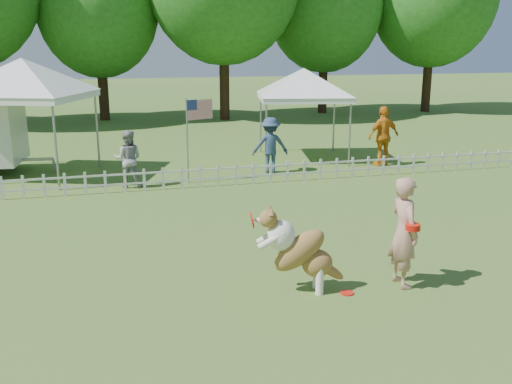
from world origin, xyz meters
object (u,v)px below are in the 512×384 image
at_px(canopy_tent_right, 303,115).
at_px(spectator_b, 270,145).
at_px(spectator_c, 383,136).
at_px(canopy_tent_left, 27,120).
at_px(dog, 301,250).
at_px(spectator_a, 128,159).
at_px(handler, 404,232).
at_px(flag_pole, 187,141).
at_px(frisbee_on_turf, 347,293).

bearing_deg(canopy_tent_right, spectator_b, -121.70).
bearing_deg(spectator_c, canopy_tent_left, -16.28).
bearing_deg(dog, spectator_c, 65.50).
xyz_separation_m(dog, spectator_a, (-2.19, 7.66, 0.09)).
height_order(dog, spectator_b, spectator_b).
bearing_deg(handler, spectator_a, 27.20).
bearing_deg(dog, flag_pole, 104.24).
xyz_separation_m(canopy_tent_left, spectator_a, (2.69, -2.07, -0.89)).
distance_m(dog, spectator_a, 7.97).
relative_size(dog, canopy_tent_left, 0.41).
bearing_deg(frisbee_on_turf, spectator_b, 81.12).
bearing_deg(spectator_c, dog, 46.01).
xyz_separation_m(canopy_tent_right, spectator_a, (-5.88, -2.47, -0.70)).
bearing_deg(frisbee_on_turf, dog, 158.49).
relative_size(handler, spectator_a, 1.15).
xyz_separation_m(canopy_tent_left, spectator_c, (10.69, -1.28, -0.72)).
bearing_deg(spectator_a, handler, 128.64).
relative_size(canopy_tent_right, spectator_c, 1.56).
bearing_deg(canopy_tent_left, flag_pole, -4.20).
xyz_separation_m(canopy_tent_right, spectator_c, (2.13, -1.69, -0.53)).
relative_size(dog, flag_pole, 0.58).
relative_size(canopy_tent_left, flag_pole, 1.42).
bearing_deg(spectator_a, canopy_tent_left, -25.13).
bearing_deg(spectator_b, dog, 84.71).
xyz_separation_m(dog, canopy_tent_right, (3.69, 10.13, 0.79)).
bearing_deg(flag_pole, spectator_a, 158.38).
distance_m(handler, spectator_b, 8.60).
xyz_separation_m(dog, spectator_c, (5.82, 8.44, 0.26)).
bearing_deg(flag_pole, frisbee_on_turf, -104.34).
height_order(dog, spectator_a, spectator_a).
height_order(dog, frisbee_on_turf, dog).
height_order(dog, flag_pole, flag_pole).
distance_m(spectator_a, spectator_b, 4.30).
distance_m(flag_pole, spectator_b, 2.72).
bearing_deg(spectator_c, frisbee_on_turf, 50.08).
height_order(canopy_tent_right, spectator_a, canopy_tent_right).
xyz_separation_m(dog, spectator_b, (2.04, 8.41, 0.15)).
bearing_deg(canopy_tent_left, dog, -42.47).
bearing_deg(frisbee_on_turf, canopy_tent_right, 73.89).
distance_m(spectator_b, spectator_c, 3.78).
xyz_separation_m(frisbee_on_turf, spectator_a, (-2.88, 7.93, 0.77)).
height_order(frisbee_on_turf, canopy_tent_right, canopy_tent_right).
height_order(frisbee_on_turf, canopy_tent_left, canopy_tent_left).
bearing_deg(dog, frisbee_on_turf, -11.45).
bearing_deg(handler, canopy_tent_right, -10.09).
bearing_deg(flag_pole, spectator_c, -16.66).
relative_size(frisbee_on_turf, flag_pole, 0.09).
xyz_separation_m(handler, frisbee_on_turf, (-0.98, -0.09, -0.88)).
bearing_deg(flag_pole, spectator_b, -8.17).
distance_m(canopy_tent_left, spectator_c, 10.79).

